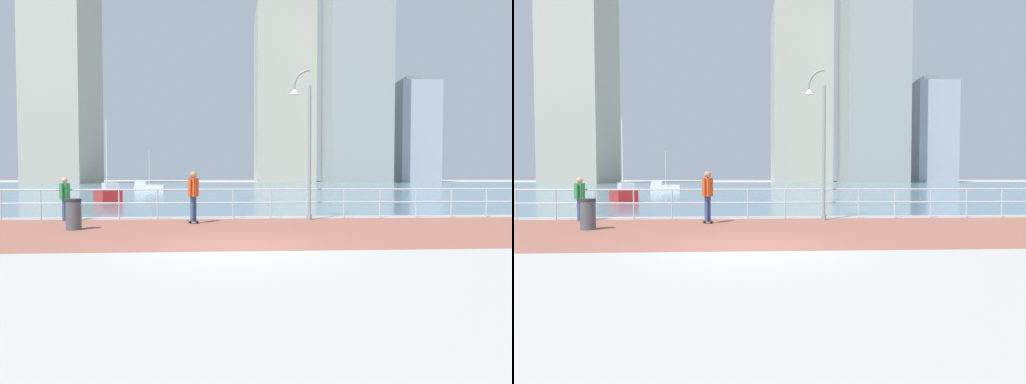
# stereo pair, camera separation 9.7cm
# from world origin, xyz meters

# --- Properties ---
(ground) EXTENTS (220.00, 220.00, 0.00)m
(ground) POSITION_xyz_m (0.00, 40.00, 0.00)
(ground) COLOR #ADAAA5
(brick_paving) EXTENTS (28.00, 6.92, 0.01)m
(brick_paving) POSITION_xyz_m (0.00, 2.83, 0.00)
(brick_paving) COLOR #935647
(brick_paving) RESTS_ON ground
(harbor_water) EXTENTS (180.00, 88.00, 0.00)m
(harbor_water) POSITION_xyz_m (0.00, 51.29, 0.00)
(harbor_water) COLOR slate
(harbor_water) RESTS_ON ground
(waterfront_railing) EXTENTS (25.25, 0.06, 1.13)m
(waterfront_railing) POSITION_xyz_m (-0.00, 6.29, 0.78)
(waterfront_railing) COLOR #B2BCC1
(waterfront_railing) RESTS_ON ground
(lamppost) EXTENTS (0.82, 0.36, 5.45)m
(lamppost) POSITION_xyz_m (2.59, 5.71, 3.01)
(lamppost) COLOR gray
(lamppost) RESTS_ON ground
(skateboarder) EXTENTS (0.41, 0.54, 1.77)m
(skateboarder) POSITION_xyz_m (-1.35, 4.79, 1.07)
(skateboarder) COLOR black
(skateboarder) RESTS_ON ground
(bystander) EXTENTS (0.26, 0.55, 1.56)m
(bystander) POSITION_xyz_m (-6.01, 5.94, 0.91)
(bystander) COLOR #384C7A
(bystander) RESTS_ON ground
(trash_bin) EXTENTS (0.46, 0.46, 0.93)m
(trash_bin) POSITION_xyz_m (-4.77, 3.30, 0.47)
(trash_bin) COLOR #474C51
(trash_bin) RESTS_ON ground
(sailboat_white) EXTENTS (3.06, 1.06, 4.24)m
(sailboat_white) POSITION_xyz_m (-8.69, 35.98, 0.41)
(sailboat_white) COLOR white
(sailboat_white) RESTS_ON ground
(sailboat_navy) EXTENTS (2.54, 3.71, 5.03)m
(sailboat_navy) POSITION_xyz_m (-7.58, 16.92, 0.48)
(sailboat_navy) COLOR #B21E1E
(sailboat_navy) RESTS_ON ground
(tower_beige) EXTENTS (14.46, 16.78, 46.29)m
(tower_beige) POSITION_xyz_m (13.95, 103.34, 22.31)
(tower_beige) COLOR #B2AD99
(tower_beige) RESTS_ON ground
(tower_brick) EXTENTS (14.07, 11.80, 46.28)m
(tower_brick) POSITION_xyz_m (29.54, 90.21, 22.31)
(tower_brick) COLOR #939993
(tower_brick) RESTS_ON ground
(tower_steel) EXTENTS (10.06, 17.07, 27.00)m
(tower_steel) POSITION_xyz_m (46.85, 101.21, 12.67)
(tower_steel) COLOR #A3A8B2
(tower_steel) RESTS_ON ground
(tower_glass) EXTENTS (11.74, 16.77, 44.40)m
(tower_glass) POSITION_xyz_m (-35.80, 85.74, 21.37)
(tower_glass) COLOR #B2AD99
(tower_glass) RESTS_ON ground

